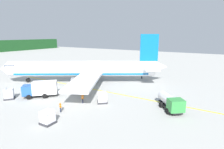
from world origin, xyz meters
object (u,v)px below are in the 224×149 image
at_px(cargo_container_near, 48,117).
at_px(crew_loader_left, 78,86).
at_px(airliner_foreground, 84,69).
at_px(cargo_container_mid, 9,94).
at_px(service_truck_fuel, 41,89).
at_px(crew_loader_right, 60,106).
at_px(crew_supervisor, 83,98).
at_px(crew_marshaller, 142,75).
at_px(cargo_container_far, 102,97).
at_px(service_truck_baggage, 170,102).

distance_m(cargo_container_near, crew_loader_left, 14.69).
bearing_deg(airliner_foreground, cargo_container_mid, 166.04).
distance_m(service_truck_fuel, crew_loader_right, 9.13).
distance_m(cargo_container_near, cargo_container_mid, 14.28).
height_order(airliner_foreground, crew_supervisor, airliner_foreground).
xyz_separation_m(airliner_foreground, cargo_container_near, (-19.50, -9.84, -2.44)).
relative_size(crew_loader_left, crew_loader_right, 1.10).
bearing_deg(airliner_foreground, crew_marshaller, -43.96).
relative_size(cargo_container_mid, crew_loader_right, 1.49).
bearing_deg(cargo_container_far, crew_loader_left, 69.68).
height_order(service_truck_baggage, crew_marshaller, service_truck_baggage).
height_order(airliner_foreground, cargo_container_near, airliner_foreground).
height_order(airliner_foreground, service_truck_baggage, airliner_foreground).
distance_m(cargo_container_mid, crew_marshaller, 31.70).
height_order(airliner_foreground, crew_marshaller, airliner_foreground).
distance_m(airliner_foreground, cargo_container_mid, 17.48).
bearing_deg(cargo_container_near, crew_loader_right, 21.42).
xyz_separation_m(airliner_foreground, crew_supervisor, (-11.29, -8.92, -2.41)).
height_order(cargo_container_far, crew_supervisor, cargo_container_far).
bearing_deg(cargo_container_near, service_truck_fuel, 56.34).
bearing_deg(crew_supervisor, cargo_container_mid, 112.81).
xyz_separation_m(cargo_container_far, crew_marshaller, (20.48, 0.92, 0.00)).
relative_size(service_truck_baggage, crew_loader_right, 3.47).
bearing_deg(airliner_foreground, crew_loader_right, -152.09).
bearing_deg(crew_loader_right, cargo_container_mid, 93.76).
distance_m(service_truck_baggage, cargo_container_near, 18.46).
bearing_deg(crew_marshaller, crew_loader_right, 175.15).
bearing_deg(service_truck_fuel, airliner_foreground, -0.46).
bearing_deg(crew_loader_right, cargo_container_far, -25.84).
height_order(airliner_foreground, cargo_container_mid, airliner_foreground).
distance_m(crew_loader_left, crew_loader_right, 10.92).
xyz_separation_m(airliner_foreground, crew_loader_right, (-15.97, -8.46, -2.44)).
height_order(service_truck_fuel, crew_loader_left, service_truck_fuel).
relative_size(cargo_container_mid, crew_loader_left, 1.35).
height_order(service_truck_baggage, crew_loader_right, service_truck_baggage).
distance_m(cargo_container_near, crew_supervisor, 8.25).
xyz_separation_m(cargo_container_far, crew_supervisor, (-1.97, 2.76, 0.02)).
relative_size(cargo_container_far, crew_marshaller, 1.48).
distance_m(service_truck_fuel, crew_marshaller, 26.38).
bearing_deg(crew_loader_left, service_truck_fuel, 151.70).
relative_size(service_truck_fuel, crew_marshaller, 3.67).
xyz_separation_m(cargo_container_near, crew_supervisor, (8.20, 0.92, 0.03)).
bearing_deg(cargo_container_far, crew_loader_right, 154.16).
relative_size(crew_marshaller, crew_loader_left, 0.92).
xyz_separation_m(cargo_container_near, cargo_container_mid, (2.69, 14.02, 0.05)).
height_order(service_truck_fuel, crew_marshaller, service_truck_fuel).
xyz_separation_m(service_truck_fuel, crew_marshaller, (24.03, -10.87, -0.67)).
bearing_deg(crew_supervisor, crew_marshaller, -4.69).
height_order(airliner_foreground, crew_loader_left, airliner_foreground).
xyz_separation_m(service_truck_fuel, crew_supervisor, (1.58, -9.02, -0.66)).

